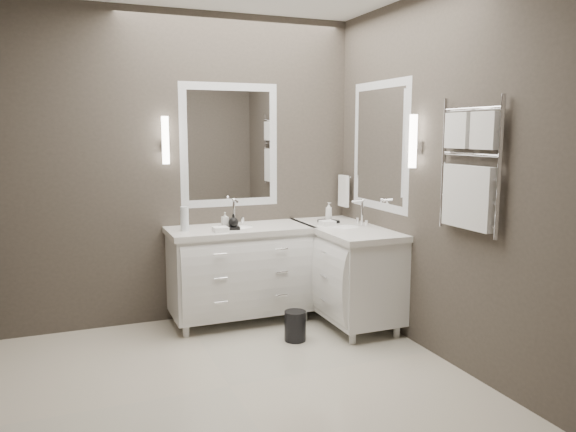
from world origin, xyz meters
name	(u,v)px	position (x,y,z in m)	size (l,w,h in m)	color
floor	(230,387)	(0.00, 0.00, -0.01)	(3.20, 3.00, 0.01)	beige
wall_back	(180,169)	(0.00, 1.50, 1.35)	(3.20, 0.01, 2.70)	#413A34
wall_front	(333,217)	(0.00, -1.50, 1.35)	(3.20, 0.01, 2.70)	#413A34
wall_right	(438,176)	(1.60, 0.00, 1.35)	(0.01, 3.00, 2.70)	#413A34
vanity_back	(240,268)	(0.45, 1.23, 0.49)	(1.24, 0.59, 0.97)	white
vanity_right	(345,267)	(1.33, 0.90, 0.49)	(0.59, 1.24, 0.97)	white
mirror_back	(230,145)	(0.45, 1.49, 1.55)	(0.90, 0.02, 1.10)	white
mirror_right	(380,146)	(1.59, 0.80, 1.55)	(0.02, 0.90, 1.10)	white
sconce_back	(165,141)	(-0.13, 1.43, 1.59)	(0.06, 0.06, 0.40)	white
sconce_right	(413,142)	(1.53, 0.22, 1.59)	(0.06, 0.06, 0.40)	white
towel_bar_corner	(344,190)	(1.54, 1.36, 1.12)	(0.03, 0.22, 0.30)	white
towel_ladder	(469,174)	(1.55, -0.40, 1.39)	(0.06, 0.58, 0.90)	white
waste_bin	(295,326)	(0.72, 0.60, 0.12)	(0.17, 0.17, 0.24)	black
amenity_tray_back	(229,228)	(0.34, 1.15, 0.86)	(0.17, 0.13, 0.03)	black
amenity_tray_right	(329,221)	(1.28, 1.15, 0.86)	(0.13, 0.17, 0.03)	black
water_bottle	(185,219)	(-0.03, 1.22, 0.95)	(0.07, 0.07, 0.20)	silver
soap_bottle_a	(225,219)	(0.31, 1.17, 0.94)	(0.05, 0.06, 0.12)	white
soap_bottle_b	(233,220)	(0.37, 1.12, 0.93)	(0.09, 0.09, 0.11)	black
soap_bottle_c	(329,211)	(1.28, 1.15, 0.96)	(0.06, 0.06, 0.16)	white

